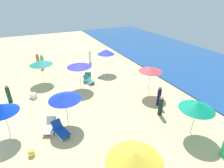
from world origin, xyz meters
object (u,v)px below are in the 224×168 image
object	(u,v)px
lounge_chair_7_0	(61,130)
lounge_chair_7_1	(50,127)
umbrella_2	(106,52)
umbrella_4	(150,69)
lounge_chair_8_1	(87,78)
umbrella_7	(65,96)
umbrella_0	(41,62)
umbrella_6	(135,157)
beachgoer_6	(159,97)
beachgoer_3	(90,57)
beachgoer_4	(38,60)
beach_ball_1	(31,153)
beach_ball_2	(99,77)
umbrella_3	(2,108)
beachgoer_1	(42,62)
umbrella_1	(197,106)
lounge_chair_8_0	(89,81)
beachgoer_5	(9,95)
umbrella_8	(79,65)
beachgoer_2	(161,106)
cooler_box_0	(33,96)

from	to	relation	value
lounge_chair_7_0	lounge_chair_7_1	size ratio (longest dim) A/B	1.08
umbrella_2	umbrella_4	world-z (taller)	umbrella_2
lounge_chair_8_1	umbrella_7	bearing A→B (deg)	-94.40
umbrella_0	umbrella_6	size ratio (longest dim) A/B	0.91
beachgoer_6	beachgoer_3	bearing A→B (deg)	48.46
beachgoer_4	beach_ball_1	world-z (taller)	beachgoer_4
lounge_chair_7_0	beachgoer_6	bearing A→B (deg)	-17.21
umbrella_0	beach_ball_2	xyz separation A→B (m)	(1.54, 5.29, -1.96)
umbrella_2	umbrella_3	world-z (taller)	umbrella_2
lounge_chair_8_1	beach_ball_1	distance (m)	9.77
lounge_chair_8_1	beachgoer_3	xyz separation A→B (m)	(-4.80, 1.95, 0.46)
umbrella_0	umbrella_3	distance (m)	7.64
umbrella_7	beachgoer_3	size ratio (longest dim) A/B	1.54
lounge_chair_7_0	beachgoer_1	world-z (taller)	beachgoer_1
lounge_chair_7_1	beachgoer_4	xyz separation A→B (m)	(-12.66, 0.49, 0.49)
umbrella_0	beach_ball_1	size ratio (longest dim) A/B	6.12
umbrella_0	beachgoer_1	xyz separation A→B (m)	(-4.14, 0.38, -1.34)
umbrella_1	beachgoer_4	world-z (taller)	umbrella_1
lounge_chair_8_0	umbrella_3	bearing A→B (deg)	-160.97
umbrella_4	lounge_chair_8_0	xyz separation A→B (m)	(-4.31, -4.11, -2.10)
umbrella_7	lounge_chair_8_0	distance (m)	6.64
umbrella_2	lounge_chair_8_1	distance (m)	3.57
beachgoer_5	umbrella_1	bearing A→B (deg)	-40.55
umbrella_2	beachgoer_4	distance (m)	8.72
umbrella_7	umbrella_8	distance (m)	5.33
umbrella_7	beach_ball_1	bearing A→B (deg)	-52.67
umbrella_6	umbrella_7	bearing A→B (deg)	-166.34
umbrella_3	umbrella_8	size ratio (longest dim) A/B	0.96
umbrella_0	umbrella_2	bearing A→B (deg)	87.58
umbrella_6	beachgoer_2	bearing A→B (deg)	130.89
umbrella_6	beachgoer_6	world-z (taller)	umbrella_6
lounge_chair_7_1	lounge_chair_8_1	world-z (taller)	lounge_chair_7_1
beachgoer_1	beachgoer_5	size ratio (longest dim) A/B	1.05
lounge_chair_8_0	beach_ball_2	size ratio (longest dim) A/B	5.40
umbrella_0	umbrella_8	xyz separation A→B (m)	(2.66, 3.01, 0.18)
umbrella_7	beachgoer_3	bearing A→B (deg)	153.67
umbrella_2	beachgoer_6	distance (m)	8.18
beachgoer_4	beachgoer_5	xyz separation A→B (m)	(7.81, -2.94, -0.01)
lounge_chair_7_1	umbrella_1	bearing A→B (deg)	-3.43
umbrella_3	beachgoer_6	distance (m)	10.77
umbrella_2	beachgoer_2	world-z (taller)	umbrella_2
umbrella_1	beachgoer_4	size ratio (longest dim) A/B	1.45
umbrella_1	beachgoer_6	distance (m)	3.75
umbrella_2	umbrella_1	bearing A→B (deg)	4.62
lounge_chair_7_0	beach_ball_2	size ratio (longest dim) A/B	5.91
beachgoer_4	beachgoer_3	bearing A→B (deg)	41.94
beachgoer_4	lounge_chair_8_0	bearing A→B (deg)	-2.33
umbrella_0	umbrella_2	xyz separation A→B (m)	(0.28, 6.67, 0.28)
umbrella_8	beachgoer_5	distance (m)	6.19
beachgoer_1	cooler_box_0	xyz separation A→B (m)	(6.92, -1.59, -0.54)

